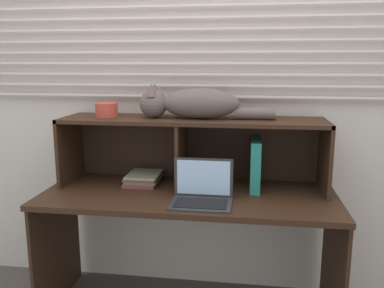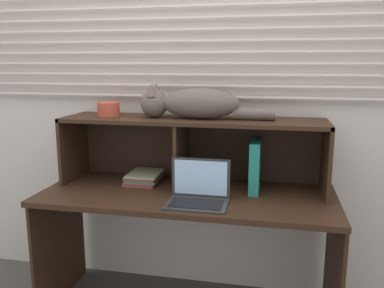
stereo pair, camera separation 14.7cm
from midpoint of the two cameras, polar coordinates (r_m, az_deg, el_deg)
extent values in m
cube|color=beige|center=(2.49, -0.96, 7.17)|extent=(4.40, 0.04, 2.50)
cube|color=silver|center=(2.44, -1.14, 6.80)|extent=(3.09, 0.02, 0.01)
cube|color=silver|center=(2.44, -1.15, 8.33)|extent=(3.09, 0.02, 0.01)
cube|color=silver|center=(2.44, -1.15, 9.86)|extent=(3.09, 0.02, 0.01)
cube|color=silver|center=(2.44, -1.16, 11.40)|extent=(3.09, 0.02, 0.01)
cube|color=silver|center=(2.44, -1.17, 12.93)|extent=(3.09, 0.02, 0.01)
cube|color=silver|center=(2.44, -1.17, 14.47)|extent=(3.09, 0.02, 0.01)
cube|color=silver|center=(2.44, -1.18, 16.00)|extent=(3.09, 0.02, 0.01)
cube|color=silver|center=(2.45, -1.19, 17.52)|extent=(3.09, 0.02, 0.01)
cube|color=silver|center=(2.46, -1.19, 19.04)|extent=(3.09, 0.02, 0.01)
cube|color=#321E13|center=(2.24, -2.39, -7.31)|extent=(1.62, 0.65, 0.03)
cube|color=#321E13|center=(2.64, -20.17, -13.61)|extent=(0.02, 0.59, 0.70)
cube|color=#321E13|center=(2.39, 17.71, -16.17)|extent=(0.02, 0.59, 0.70)
cube|color=#321E13|center=(2.28, -1.85, 3.37)|extent=(1.50, 0.36, 0.02)
cube|color=#321E13|center=(2.55, -18.45, -0.65)|extent=(0.02, 0.36, 0.40)
cube|color=#321E13|center=(2.31, 16.59, -1.74)|extent=(0.02, 0.36, 0.40)
cube|color=#321E13|center=(2.33, -3.31, -1.44)|extent=(0.02, 0.34, 0.37)
cube|color=#312016|center=(2.48, -1.13, -0.35)|extent=(1.50, 0.01, 0.40)
ellipsoid|color=#5B4F49|center=(2.26, -0.70, 5.77)|extent=(0.44, 0.19, 0.17)
sphere|color=#5B4F49|center=(2.32, -7.29, 5.67)|extent=(0.16, 0.16, 0.16)
cone|color=brown|center=(2.27, -7.60, 7.57)|extent=(0.07, 0.07, 0.07)
cone|color=#5A4A4E|center=(2.35, -7.08, 7.70)|extent=(0.07, 0.07, 0.07)
cylinder|color=#5B4F49|center=(2.24, 6.94, 4.27)|extent=(0.23, 0.07, 0.07)
cube|color=#2C2C2C|center=(2.06, -0.79, -8.50)|extent=(0.31, 0.21, 0.01)
cube|color=#2C2C2C|center=(2.12, -0.36, -4.78)|extent=(0.31, 0.01, 0.21)
cube|color=#ADD1F9|center=(2.12, -0.38, -4.81)|extent=(0.28, 0.00, 0.18)
cube|color=black|center=(2.04, -0.84, -8.43)|extent=(0.26, 0.15, 0.00)
cube|color=#228173|center=(2.30, 7.15, -2.84)|extent=(0.05, 0.27, 0.29)
cube|color=brown|center=(2.43, -8.77, -5.32)|extent=(0.19, 0.23, 0.02)
cube|color=#4F614A|center=(2.43, -8.53, -4.89)|extent=(0.19, 0.23, 0.01)
cube|color=brown|center=(2.43, -8.71, -4.56)|extent=(0.19, 0.23, 0.01)
cube|color=gray|center=(2.42, -8.53, -4.27)|extent=(0.19, 0.23, 0.01)
cylinder|color=#BA4331|center=(2.41, -13.74, 4.71)|extent=(0.13, 0.13, 0.08)
camera|label=1|loc=(0.07, -91.83, -0.37)|focal=37.66mm
camera|label=2|loc=(0.07, 88.17, 0.37)|focal=37.66mm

